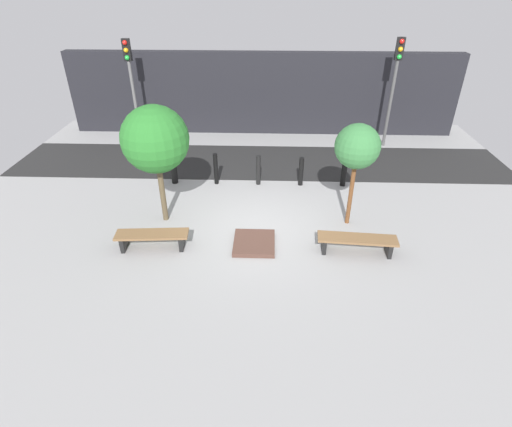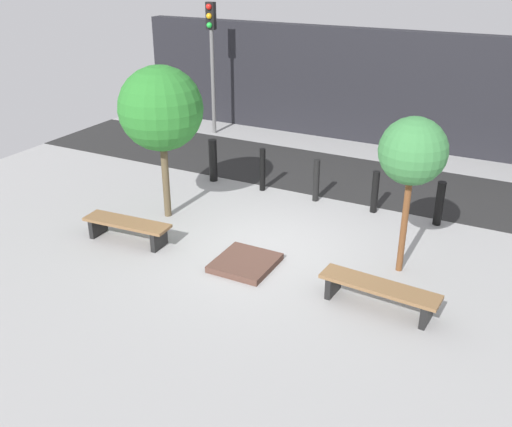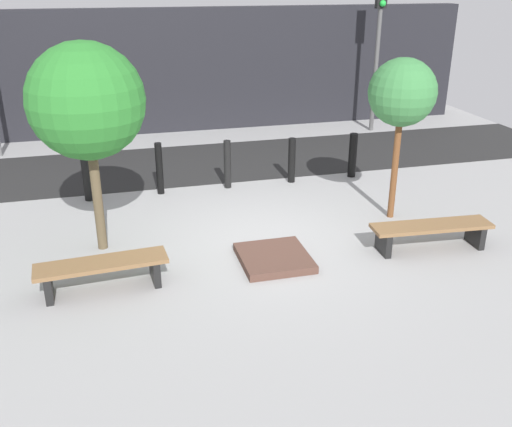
{
  "view_description": "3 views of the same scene",
  "coord_description": "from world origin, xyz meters",
  "px_view_note": "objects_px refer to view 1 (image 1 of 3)",
  "views": [
    {
      "loc": [
        0.35,
        -9.15,
        6.1
      ],
      "look_at": [
        0.04,
        -0.56,
        0.85
      ],
      "focal_mm": 28.0,
      "sensor_mm": 36.0,
      "label": 1
    },
    {
      "loc": [
        4.44,
        -8.84,
        5.32
      ],
      "look_at": [
        0.22,
        -0.71,
        1.11
      ],
      "focal_mm": 40.0,
      "sensor_mm": 36.0,
      "label": 2
    },
    {
      "loc": [
        -2.27,
        -8.31,
        4.14
      ],
      "look_at": [
        -0.32,
        -0.83,
        0.88
      ],
      "focal_mm": 40.0,
      "sensor_mm": 36.0,
      "label": 3
    }
  ],
  "objects_px": {
    "tree_behind_right_bench": "(357,147)",
    "bollard_center": "(258,170)",
    "traffic_light_mid_west": "(395,74)",
    "bollard_far_left": "(174,168)",
    "bollard_left": "(216,169)",
    "bench_right": "(357,241)",
    "bollard_right": "(301,171)",
    "tree_behind_left_bench": "(155,140)",
    "bollard_far_right": "(344,172)",
    "bench_left": "(152,237)",
    "planter_bed": "(254,243)",
    "traffic_light_west": "(131,74)"
  },
  "relations": [
    {
      "from": "bench_left",
      "to": "bollard_far_right",
      "type": "relative_size",
      "value": 1.91
    },
    {
      "from": "tree_behind_right_bench",
      "to": "bollard_far_right",
      "type": "distance_m",
      "value": 2.91
    },
    {
      "from": "bench_left",
      "to": "tree_behind_right_bench",
      "type": "relative_size",
      "value": 0.65
    },
    {
      "from": "bollard_left",
      "to": "traffic_light_mid_west",
      "type": "xyz_separation_m",
      "value": [
        6.38,
        3.62,
        2.26
      ]
    },
    {
      "from": "traffic_light_mid_west",
      "to": "tree_behind_right_bench",
      "type": "bearing_deg",
      "value": -112.07
    },
    {
      "from": "bollard_right",
      "to": "bollard_far_right",
      "type": "relative_size",
      "value": 0.99
    },
    {
      "from": "bollard_left",
      "to": "tree_behind_left_bench",
      "type": "bearing_deg",
      "value": -117.26
    },
    {
      "from": "bench_left",
      "to": "bollard_far_left",
      "type": "bearing_deg",
      "value": 89.27
    },
    {
      "from": "bollard_center",
      "to": "bollard_far_left",
      "type": "bearing_deg",
      "value": 180.0
    },
    {
      "from": "bollard_left",
      "to": "tree_behind_right_bench",
      "type": "bearing_deg",
      "value": -29.95
    },
    {
      "from": "bench_left",
      "to": "traffic_light_mid_west",
      "type": "xyz_separation_m",
      "value": [
        7.56,
        7.29,
        2.48
      ]
    },
    {
      "from": "tree_behind_left_bench",
      "to": "bench_right",
      "type": "bearing_deg",
      "value": -14.89
    },
    {
      "from": "tree_behind_right_bench",
      "to": "bollard_left",
      "type": "relative_size",
      "value": 2.71
    },
    {
      "from": "bench_left",
      "to": "bollard_center",
      "type": "relative_size",
      "value": 1.83
    },
    {
      "from": "bollard_far_left",
      "to": "traffic_light_west",
      "type": "height_order",
      "value": "traffic_light_west"
    },
    {
      "from": "bench_right",
      "to": "bollard_right",
      "type": "distance_m",
      "value": 3.85
    },
    {
      "from": "planter_bed",
      "to": "tree_behind_right_bench",
      "type": "height_order",
      "value": "tree_behind_right_bench"
    },
    {
      "from": "planter_bed",
      "to": "bollard_right",
      "type": "bearing_deg",
      "value": 68.02
    },
    {
      "from": "bench_right",
      "to": "bollard_left",
      "type": "xyz_separation_m",
      "value": [
        -3.98,
        3.67,
        0.21
      ]
    },
    {
      "from": "bollard_right",
      "to": "bollard_far_right",
      "type": "xyz_separation_m",
      "value": [
        1.4,
        0.0,
        0.0
      ]
    },
    {
      "from": "planter_bed",
      "to": "bollard_center",
      "type": "bearing_deg",
      "value": 90.0
    },
    {
      "from": "bollard_far_right",
      "to": "bollard_left",
      "type": "bearing_deg",
      "value": 180.0
    },
    {
      "from": "bench_right",
      "to": "bollard_right",
      "type": "xyz_separation_m",
      "value": [
        -1.18,
        3.67,
        0.16
      ]
    },
    {
      "from": "bench_left",
      "to": "planter_bed",
      "type": "distance_m",
      "value": 2.6
    },
    {
      "from": "planter_bed",
      "to": "bollard_right",
      "type": "distance_m",
      "value": 3.76
    },
    {
      "from": "bollard_far_left",
      "to": "bollard_center",
      "type": "bearing_deg",
      "value": 0.0
    },
    {
      "from": "bollard_far_left",
      "to": "bollard_center",
      "type": "distance_m",
      "value": 2.8
    },
    {
      "from": "bench_left",
      "to": "bollard_center",
      "type": "bearing_deg",
      "value": 50.74
    },
    {
      "from": "tree_behind_right_bench",
      "to": "traffic_light_mid_west",
      "type": "bearing_deg",
      "value": 67.93
    },
    {
      "from": "tree_behind_left_bench",
      "to": "bollard_right",
      "type": "xyz_separation_m",
      "value": [
        3.98,
        2.29,
        -1.92
      ]
    },
    {
      "from": "bollard_far_left",
      "to": "bollard_left",
      "type": "distance_m",
      "value": 1.4
    },
    {
      "from": "bollard_far_left",
      "to": "bollard_center",
      "type": "relative_size",
      "value": 1.07
    },
    {
      "from": "bollard_right",
      "to": "traffic_light_west",
      "type": "height_order",
      "value": "traffic_light_west"
    },
    {
      "from": "tree_behind_right_bench",
      "to": "bollard_far_left",
      "type": "xyz_separation_m",
      "value": [
        -5.38,
        2.29,
        -1.73
      ]
    },
    {
      "from": "bench_right",
      "to": "tree_behind_right_bench",
      "type": "height_order",
      "value": "tree_behind_right_bench"
    },
    {
      "from": "tree_behind_right_bench",
      "to": "traffic_light_mid_west",
      "type": "relative_size",
      "value": 0.7
    },
    {
      "from": "bollard_left",
      "to": "bench_left",
      "type": "bearing_deg",
      "value": -107.87
    },
    {
      "from": "planter_bed",
      "to": "tree_behind_right_bench",
      "type": "distance_m",
      "value": 3.59
    },
    {
      "from": "tree_behind_right_bench",
      "to": "bollard_center",
      "type": "relative_size",
      "value": 2.84
    },
    {
      "from": "bench_right",
      "to": "bollard_right",
      "type": "height_order",
      "value": "bollard_right"
    },
    {
      "from": "bollard_left",
      "to": "bench_right",
      "type": "bearing_deg",
      "value": -42.65
    },
    {
      "from": "planter_bed",
      "to": "bollard_right",
      "type": "xyz_separation_m",
      "value": [
        1.4,
        3.47,
        0.42
      ]
    },
    {
      "from": "bollard_left",
      "to": "bollard_center",
      "type": "distance_m",
      "value": 1.4
    },
    {
      "from": "tree_behind_left_bench",
      "to": "traffic_light_mid_west",
      "type": "relative_size",
      "value": 0.81
    },
    {
      "from": "tree_behind_left_bench",
      "to": "bollard_left",
      "type": "relative_size",
      "value": 3.1
    },
    {
      "from": "tree_behind_left_bench",
      "to": "tree_behind_right_bench",
      "type": "height_order",
      "value": "tree_behind_left_bench"
    },
    {
      "from": "planter_bed",
      "to": "bollard_far_right",
      "type": "relative_size",
      "value": 1.16
    },
    {
      "from": "bench_left",
      "to": "bollard_right",
      "type": "bearing_deg",
      "value": 38.54
    },
    {
      "from": "bollard_far_left",
      "to": "bollard_center",
      "type": "height_order",
      "value": "bollard_far_left"
    },
    {
      "from": "tree_behind_left_bench",
      "to": "traffic_light_mid_west",
      "type": "distance_m",
      "value": 9.61
    }
  ]
}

